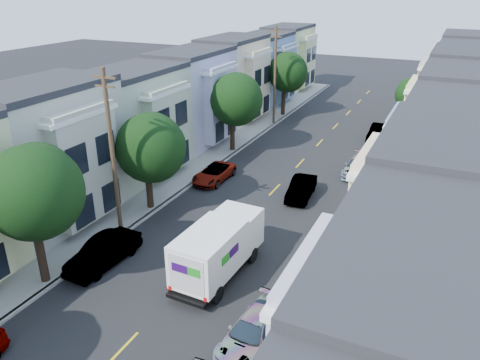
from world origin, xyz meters
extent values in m
plane|color=black|center=(0.00, 0.00, 0.00)|extent=(160.00, 160.00, 0.00)
cube|color=black|center=(0.00, 15.00, 0.01)|extent=(12.00, 70.00, 0.02)
cube|color=gray|center=(-6.05, 15.00, 0.07)|extent=(0.30, 70.00, 0.15)
cube|color=gray|center=(6.05, 15.00, 0.07)|extent=(0.30, 70.00, 0.15)
cube|color=gray|center=(-7.35, 15.00, 0.07)|extent=(2.60, 70.00, 0.15)
cube|color=gray|center=(7.35, 15.00, 0.07)|extent=(2.60, 70.00, 0.15)
cube|color=gold|center=(0.00, 15.00, 0.00)|extent=(0.12, 70.00, 0.01)
cube|color=#758FAB|center=(-11.15, 15.00, 0.00)|extent=(5.00, 70.00, 8.50)
cube|color=#758FAB|center=(11.15, 15.00, 0.00)|extent=(5.00, 70.00, 8.50)
cylinder|color=black|center=(-6.60, -3.78, 1.79)|extent=(0.44, 0.44, 3.58)
sphere|color=#133611|center=(-6.30, -3.78, 5.21)|extent=(4.65, 4.65, 4.65)
cylinder|color=black|center=(-6.60, 5.57, 1.42)|extent=(0.44, 0.44, 2.85)
sphere|color=#133611|center=(-6.30, 5.57, 4.45)|extent=(4.57, 4.57, 4.57)
cylinder|color=black|center=(-6.60, 18.41, 1.59)|extent=(0.44, 0.44, 3.18)
sphere|color=#133611|center=(-6.30, 18.41, 4.81)|extent=(4.66, 4.66, 4.66)
cylinder|color=black|center=(-6.60, 31.71, 1.71)|extent=(0.44, 0.44, 3.41)
sphere|color=#133611|center=(-6.30, 31.71, 4.96)|extent=(4.43, 4.43, 4.43)
cylinder|color=black|center=(6.60, 31.22, 1.39)|extent=(0.44, 0.44, 2.78)
sphere|color=#133611|center=(6.90, 31.22, 3.87)|extent=(3.10, 3.10, 3.10)
cylinder|color=#42301E|center=(-6.30, 2.00, 5.00)|extent=(0.26, 0.26, 10.00)
cube|color=#42301E|center=(-6.30, 2.00, 9.60)|extent=(1.60, 0.12, 0.12)
cylinder|color=#42301E|center=(-6.30, 28.00, 5.00)|extent=(0.26, 0.26, 10.00)
cube|color=#42301E|center=(-6.30, 28.00, 9.60)|extent=(1.60, 0.12, 0.12)
cube|color=white|center=(1.20, -0.29, 1.83)|extent=(2.35, 4.21, 2.30)
cube|color=white|center=(1.20, 2.80, 1.73)|extent=(2.35, 1.96, 2.12)
cube|color=black|center=(1.20, 0.60, 0.56)|extent=(2.16, 6.04, 0.23)
cube|color=#2D0A51|center=(0.86, -2.39, 2.10)|extent=(0.88, 0.04, 0.43)
cube|color=#198C1E|center=(1.64, -2.39, 2.10)|extent=(0.69, 0.04, 0.43)
cylinder|color=black|center=(0.14, -1.44, 0.44)|extent=(0.27, 0.88, 0.88)
cylinder|color=black|center=(2.26, -1.44, 0.44)|extent=(0.27, 0.88, 0.88)
cylinder|color=black|center=(0.14, 2.50, 0.44)|extent=(0.27, 0.88, 0.88)
cylinder|color=black|center=(2.26, 2.50, 0.44)|extent=(0.27, 0.88, 0.88)
imported|color=black|center=(2.16, 11.60, 0.69)|extent=(1.82, 4.28, 1.39)
imported|color=#B6B6B6|center=(-4.90, -1.21, 0.77)|extent=(1.86, 4.68, 1.53)
imported|color=black|center=(-4.90, 11.60, 0.61)|extent=(2.08, 4.40, 1.22)
imported|color=white|center=(4.90, -3.35, 0.66)|extent=(2.16, 4.52, 1.32)
imported|color=black|center=(4.90, 17.70, 0.66)|extent=(1.88, 4.44, 1.33)
imported|color=black|center=(4.90, 27.19, 0.74)|extent=(1.65, 4.46, 1.48)
camera|label=1|loc=(11.02, -17.81, 14.46)|focal=35.00mm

